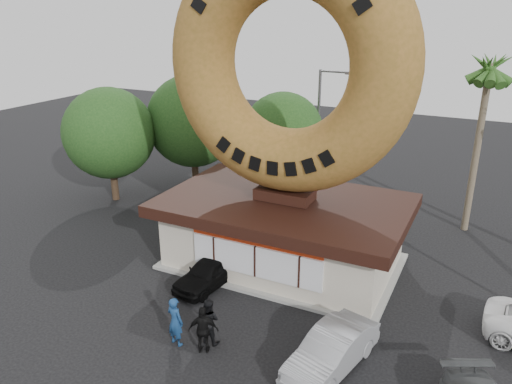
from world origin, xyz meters
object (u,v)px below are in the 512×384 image
at_px(donut_shop, 284,230).
at_px(car_black, 209,272).
at_px(person_center, 208,321).
at_px(car_silver, 331,351).
at_px(giant_donut, 288,65).
at_px(person_left, 175,321).
at_px(person_right, 203,330).
at_px(street_lamp, 320,126).

distance_m(donut_shop, car_black, 4.09).
relative_size(person_center, car_silver, 0.42).
xyz_separation_m(giant_donut, person_center, (-0.08, -6.77, -8.44)).
relative_size(donut_shop, person_left, 5.82).
height_order(car_black, car_silver, car_silver).
xyz_separation_m(giant_donut, car_silver, (4.41, -6.14, -8.63)).
distance_m(person_right, car_black, 4.59).
distance_m(street_lamp, person_center, 17.24).
height_order(street_lamp, car_black, street_lamp).
bearing_deg(donut_shop, car_silver, -54.24).
relative_size(street_lamp, car_silver, 1.87).
bearing_deg(person_left, street_lamp, -75.21).
bearing_deg(person_center, street_lamp, -87.67).
height_order(donut_shop, person_left, donut_shop).
height_order(street_lamp, person_center, street_lamp).
bearing_deg(person_center, person_right, 100.73).
bearing_deg(car_silver, giant_donut, 138.83).
height_order(person_center, car_silver, person_center).
bearing_deg(street_lamp, car_silver, -68.78).
relative_size(giant_donut, street_lamp, 1.38).
xyz_separation_m(donut_shop, car_black, (-2.14, -3.30, -1.12)).
bearing_deg(street_lamp, person_center, -83.95).
bearing_deg(street_lamp, car_black, -91.23).
distance_m(person_left, person_center, 1.19).
xyz_separation_m(person_left, person_right, (1.16, 0.07, -0.05)).
bearing_deg(person_left, car_black, -63.23).
height_order(person_left, person_center, person_left).
xyz_separation_m(car_black, car_silver, (6.55, -2.82, 0.06)).
xyz_separation_m(giant_donut, car_black, (-2.14, -3.32, -8.69)).
height_order(person_left, person_right, person_left).
bearing_deg(giant_donut, car_black, -122.84).
bearing_deg(giant_donut, person_left, -98.36).
relative_size(donut_shop, street_lamp, 1.40).
bearing_deg(person_right, car_silver, 170.64).
bearing_deg(person_right, person_center, -100.20).
height_order(donut_shop, car_silver, donut_shop).
bearing_deg(car_black, person_right, -52.78).
bearing_deg(giant_donut, person_right, -89.47).
xyz_separation_m(street_lamp, person_center, (1.78, -16.77, -3.59)).
bearing_deg(car_silver, person_center, -158.95).
xyz_separation_m(street_lamp, car_black, (-0.29, -13.32, -3.84)).
relative_size(donut_shop, car_silver, 2.62).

